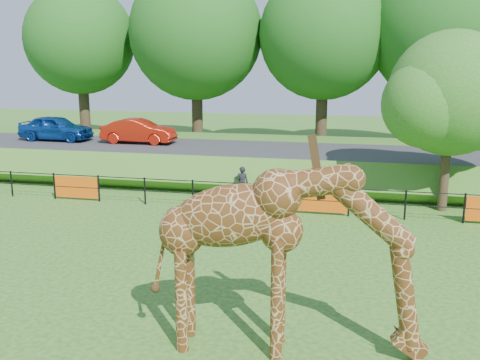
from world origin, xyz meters
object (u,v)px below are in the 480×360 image
(car_red, at_px, (139,131))
(tree_east, at_px, (454,98))
(visitor, at_px, (242,183))
(car_blue, at_px, (56,128))
(giraffe, at_px, (288,259))

(car_red, height_order, tree_east, tree_east)
(visitor, relative_size, tree_east, 0.21)
(car_blue, distance_m, tree_east, 19.93)
(visitor, bearing_deg, tree_east, 169.12)
(giraffe, distance_m, tree_east, 12.55)
(car_red, bearing_deg, car_blue, 90.45)
(car_red, distance_m, visitor, 8.28)
(tree_east, bearing_deg, giraffe, -112.08)
(visitor, bearing_deg, car_blue, -35.18)
(car_red, height_order, visitor, car_red)
(giraffe, relative_size, tree_east, 0.80)
(giraffe, height_order, tree_east, tree_east)
(giraffe, xyz_separation_m, car_blue, (-14.59, 16.19, 0.17))
(car_red, relative_size, visitor, 2.72)
(giraffe, bearing_deg, car_red, 117.95)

